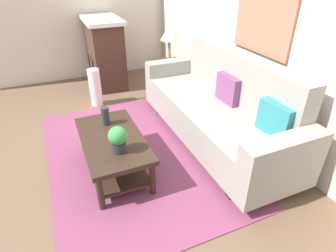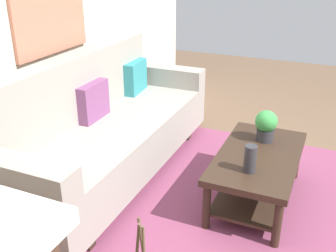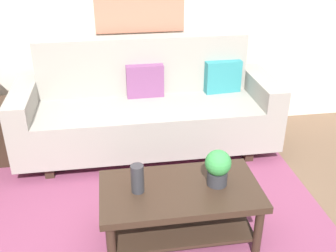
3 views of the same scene
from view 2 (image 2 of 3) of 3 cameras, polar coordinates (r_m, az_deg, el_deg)
The scene contains 10 objects.
ground_plane at distance 3.20m, azimuth 15.08°, elevation -12.89°, with size 9.65×9.65×0.00m, color brown.
wall_back at distance 3.49m, azimuth -18.40°, elevation 14.17°, with size 5.65×0.10×2.70m, color beige.
area_rug at distance 3.27m, azimuth 6.32°, elevation -11.03°, with size 2.74×1.97×0.01m, color #843D5B.
couch at distance 3.52m, azimuth -8.79°, elevation -0.54°, with size 2.46×0.84×1.08m.
throw_pillow_plum at distance 3.49m, azimuth -10.78°, elevation 3.51°, with size 0.36×0.12×0.32m, color #7A4270.
throw_pillow_teal at distance 4.12m, azimuth -4.74°, elevation 7.05°, with size 0.36×0.12×0.32m, color teal.
coffee_table at distance 3.21m, azimuth 12.68°, elevation -5.75°, with size 1.10×0.60×0.43m.
tabletop_vase at distance 2.86m, azimuth 11.69°, elevation -4.63°, with size 0.09×0.09×0.20m, color #2D2D33.
potted_plant_tabletop at distance 3.33m, azimuth 13.87°, elevation 0.18°, with size 0.18×0.18×0.26m.
framed_painting at distance 3.50m, azimuth -16.69°, elevation 16.73°, with size 0.88×0.03×0.84m, color #B77056.
Camera 2 is at (-2.58, -0.24, 1.88)m, focal length 42.52 mm.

